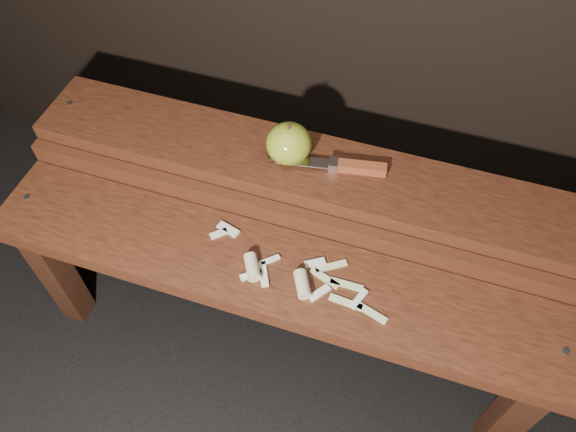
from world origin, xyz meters
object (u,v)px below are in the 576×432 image
(apple, at_px, (289,144))
(knife, at_px, (346,166))
(bench_rear_tier, at_px, (303,189))
(bench_front_tier, at_px, (270,289))

(apple, relative_size, knife, 0.39)
(bench_rear_tier, bearing_deg, knife, 7.12)
(bench_front_tier, bearing_deg, bench_rear_tier, 90.00)
(bench_front_tier, xyz_separation_m, apple, (-0.03, 0.23, 0.19))
(knife, bearing_deg, apple, -176.91)
(bench_rear_tier, bearing_deg, apple, 172.94)
(bench_rear_tier, height_order, apple, apple)
(bench_rear_tier, relative_size, knife, 4.88)
(bench_front_tier, relative_size, knife, 4.88)
(bench_rear_tier, distance_m, knife, 0.13)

